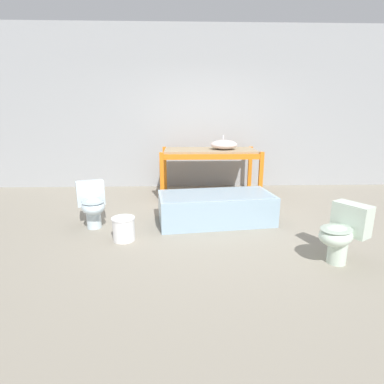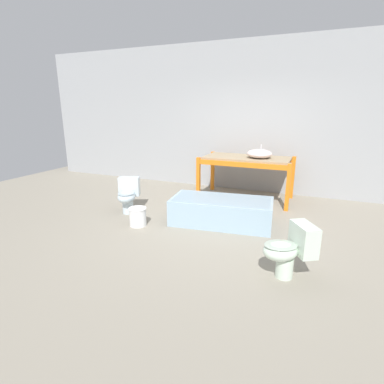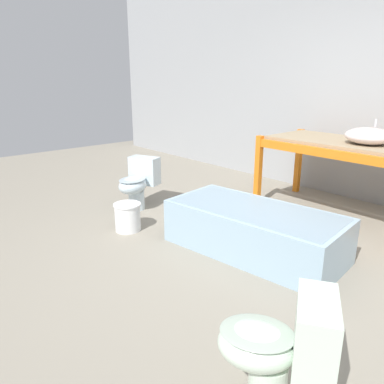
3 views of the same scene
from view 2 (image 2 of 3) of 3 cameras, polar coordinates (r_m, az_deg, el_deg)
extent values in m
plane|color=gray|center=(4.86, 4.37, -6.28)|extent=(12.00, 12.00, 0.00)
cube|color=#9EA0A3|center=(6.80, 11.30, 13.61)|extent=(10.80, 0.08, 3.20)
cube|color=orange|center=(6.03, 1.21, 2.50)|extent=(0.07, 0.07, 0.87)
cube|color=orange|center=(5.64, 17.81, 0.79)|extent=(0.07, 0.07, 0.87)
cube|color=orange|center=(6.83, 3.94, 4.04)|extent=(0.07, 0.07, 0.87)
cube|color=orange|center=(6.49, 18.60, 2.62)|extent=(0.07, 0.07, 0.87)
cube|color=orange|center=(5.70, 9.39, 5.17)|extent=(1.74, 0.06, 0.09)
cube|color=orange|center=(6.54, 11.25, 6.42)|extent=(1.74, 0.06, 0.09)
cube|color=#998466|center=(6.11, 10.41, 6.42)|extent=(1.67, 0.80, 0.04)
ellipsoid|color=silver|center=(5.99, 12.74, 7.13)|extent=(0.48, 0.45, 0.17)
cylinder|color=silver|center=(6.10, 13.03, 8.46)|extent=(0.02, 0.02, 0.08)
cube|color=#99B7CC|center=(4.87, 5.61, -3.67)|extent=(1.68, 0.94, 0.42)
cube|color=#829CAD|center=(4.83, 5.65, -2.26)|extent=(1.59, 0.85, 0.17)
cylinder|color=silver|center=(3.57, 17.18, -13.56)|extent=(0.19, 0.19, 0.23)
ellipsoid|color=silver|center=(3.45, 16.44, -10.75)|extent=(0.48, 0.46, 0.21)
ellipsoid|color=#A3B3A3|center=(3.42, 16.54, -9.65)|extent=(0.46, 0.43, 0.03)
cube|color=silver|center=(3.51, 20.50, -8.37)|extent=(0.35, 0.41, 0.34)
cylinder|color=silver|center=(5.47, -12.09, -2.78)|extent=(0.19, 0.19, 0.23)
ellipsoid|color=silver|center=(5.35, -12.38, -0.93)|extent=(0.42, 0.46, 0.21)
ellipsoid|color=#9FAFB7|center=(5.33, -12.42, -0.18)|extent=(0.40, 0.44, 0.03)
cube|color=silver|center=(5.56, -11.84, 1.09)|extent=(0.41, 0.30, 0.34)
cylinder|color=white|center=(4.86, -10.28, -4.66)|extent=(0.27, 0.27, 0.29)
cylinder|color=white|center=(4.82, -10.36, -3.12)|extent=(0.28, 0.28, 0.02)
camera|label=1|loc=(1.87, -55.74, -0.51)|focal=28.00mm
camera|label=3|loc=(2.00, 41.90, 4.18)|focal=35.00mm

